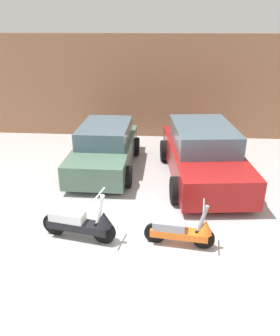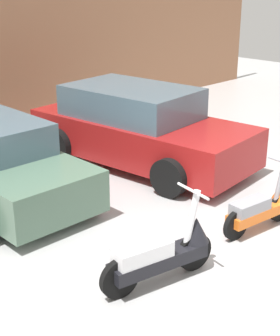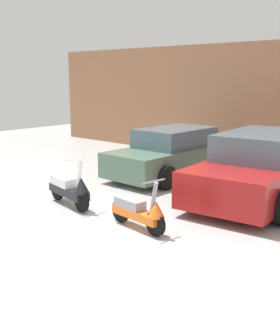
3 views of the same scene
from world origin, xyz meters
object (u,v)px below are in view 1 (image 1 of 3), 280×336
scooter_front_left (81,222)px  car_rear_center (203,154)px  scooter_front_right (182,231)px  car_rear_left (105,148)px

scooter_front_left → car_rear_center: (2.73, 3.19, 0.32)m
scooter_front_right → car_rear_center: car_rear_center is taller
scooter_front_right → car_rear_center: (0.70, 3.26, 0.37)m
scooter_front_left → car_rear_left: (-0.15, 3.69, 0.24)m
scooter_front_left → car_rear_center: size_ratio=0.35×
scooter_front_right → car_rear_left: size_ratio=0.36×
car_rear_center → scooter_front_left: bearing=-46.7°
scooter_front_right → car_rear_left: bearing=127.2°
scooter_front_left → car_rear_left: 3.71m
scooter_front_left → car_rear_center: 4.21m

